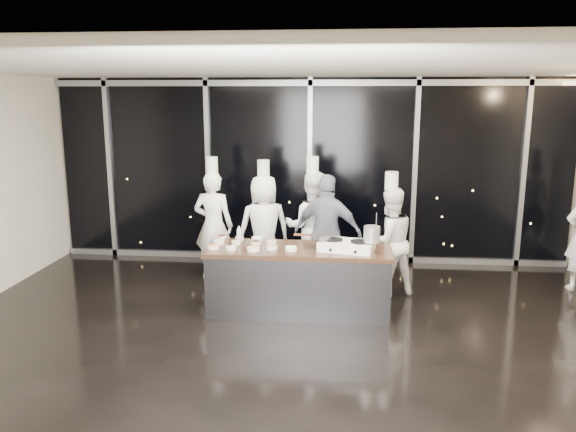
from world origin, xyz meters
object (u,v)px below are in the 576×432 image
object	(u,v)px
stock_pot	(372,234)
chef_right	(389,241)
chef_far_left	(213,224)
chef_center	(312,226)
chef_left	(264,227)
frying_pan	(322,236)
demo_counter	(299,280)
stove	(347,245)
guest	(327,233)

from	to	relation	value
stock_pot	chef_right	xyz separation A→B (m)	(0.31, 0.98, -0.33)
chef_far_left	chef_center	xyz separation A→B (m)	(1.57, -0.02, 0.00)
chef_left	chef_center	world-z (taller)	chef_center
frying_pan	stock_pot	xyz separation A→B (m)	(0.65, -0.18, 0.08)
stock_pot	chef_far_left	size ratio (longest dim) A/B	0.11
demo_counter	chef_far_left	size ratio (longest dim) A/B	1.25
stove	frying_pan	xyz separation A→B (m)	(-0.33, 0.09, 0.10)
frying_pan	guest	distance (m)	0.93
chef_right	chef_center	bearing A→B (deg)	-45.90
demo_counter	stock_pot	bearing A→B (deg)	-8.30
guest	chef_far_left	bearing A→B (deg)	1.59
stove	chef_left	bearing A→B (deg)	145.53
stove	chef_right	distance (m)	1.10
demo_counter	stove	world-z (taller)	stove
stove	chef_far_left	world-z (taller)	chef_far_left
chef_left	chef_center	bearing A→B (deg)	157.79
demo_counter	frying_pan	distance (m)	0.69
stock_pot	chef_right	size ratio (longest dim) A/B	0.11
guest	chef_center	bearing A→B (deg)	-41.96
guest	demo_counter	bearing A→B (deg)	82.97
chef_left	demo_counter	bearing A→B (deg)	95.00
stock_pot	chef_left	size ratio (longest dim) A/B	0.11
stove	chef_far_left	distance (m)	2.52
chef_far_left	chef_center	distance (m)	1.57
stove	chef_left	world-z (taller)	chef_left
stock_pot	chef_center	world-z (taller)	chef_center
frying_pan	chef_left	world-z (taller)	chef_left
demo_counter	chef_right	world-z (taller)	chef_right
chef_center	frying_pan	bearing A→B (deg)	97.89
guest	chef_right	distance (m)	0.92
chef_far_left	stove	bearing A→B (deg)	151.50
frying_pan	stock_pot	size ratio (longest dim) A/B	2.70
stove	chef_far_left	bearing A→B (deg)	159.20
frying_pan	stove	bearing A→B (deg)	-3.19
demo_counter	stove	bearing A→B (deg)	-4.45
chef_center	guest	distance (m)	0.44
chef_far_left	chef_right	bearing A→B (deg)	174.67
chef_far_left	guest	size ratio (longest dim) A/B	1.12
frying_pan	chef_right	distance (m)	1.28
stove	guest	distance (m)	1.05
chef_right	guest	bearing A→B (deg)	-30.69
chef_left	guest	xyz separation A→B (m)	(1.01, -0.38, 0.02)
stove	guest	xyz separation A→B (m)	(-0.27, 1.01, -0.08)
demo_counter	chef_far_left	bearing A→B (deg)	137.53
guest	stock_pot	bearing A→B (deg)	131.79
stock_pot	chef_right	world-z (taller)	chef_right
demo_counter	chef_left	world-z (taller)	chef_left
frying_pan	chef_center	distance (m)	1.31
stock_pot	guest	distance (m)	1.28
demo_counter	chef_right	distance (m)	1.56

